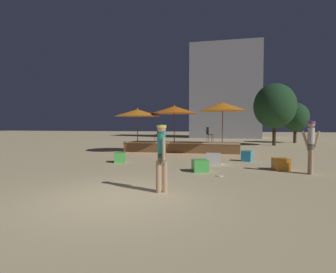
{
  "coord_description": "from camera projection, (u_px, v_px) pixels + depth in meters",
  "views": [
    {
      "loc": [
        2.49,
        -5.52,
        1.68
      ],
      "look_at": [
        0.0,
        5.89,
        1.16
      ],
      "focal_mm": 28.0,
      "sensor_mm": 36.0,
      "label": 1
    }
  ],
  "objects": [
    {
      "name": "ground_plane",
      "position": [
        113.0,
        198.0,
        5.99
      ],
      "size": [
        120.0,
        120.0,
        0.0
      ],
      "primitive_type": "plane",
      "color": "#D1B784"
    },
    {
      "name": "frisbee_disc",
      "position": [
        220.0,
        176.0,
        8.55
      ],
      "size": [
        0.23,
        0.23,
        0.03
      ],
      "color": "white",
      "rests_on": "ground"
    },
    {
      "name": "cube_seat_0",
      "position": [
        247.0,
        156.0,
        12.07
      ],
      "size": [
        0.56,
        0.56,
        0.49
      ],
      "rotation": [
        0.0,
        0.0,
        -0.32
      ],
      "color": "#2D9EDB",
      "rests_on": "ground"
    },
    {
      "name": "background_tree_1",
      "position": [
        295.0,
        117.0,
        24.25
      ],
      "size": [
        2.41,
        2.41,
        3.72
      ],
      "color": "#3D2B1C",
      "rests_on": "ground"
    },
    {
      "name": "background_tree_0",
      "position": [
        275.0,
        106.0,
        21.26
      ],
      "size": [
        3.33,
        3.33,
        5.05
      ],
      "color": "#3D2B1C",
      "rests_on": "ground"
    },
    {
      "name": "bistro_chair_1",
      "position": [
        159.0,
        133.0,
        16.28
      ],
      "size": [
        0.48,
        0.48,
        0.9
      ],
      "rotation": [
        0.0,
        0.0,
        3.98
      ],
      "color": "#47474C",
      "rests_on": "wooden_deck"
    },
    {
      "name": "patio_umbrella_0",
      "position": [
        174.0,
        110.0,
        15.81
      ],
      "size": [
        2.81,
        2.81,
        2.9
      ],
      "color": "brown",
      "rests_on": "ground"
    },
    {
      "name": "person_0",
      "position": [
        162.0,
        155.0,
        6.46
      ],
      "size": [
        0.3,
        0.43,
        1.68
      ],
      "rotation": [
        0.0,
        0.0,
        3.68
      ],
      "color": "tan",
      "rests_on": "ground"
    },
    {
      "name": "patio_umbrella_2",
      "position": [
        137.0,
        113.0,
        16.12
      ],
      "size": [
        2.85,
        2.85,
        2.72
      ],
      "color": "brown",
      "rests_on": "ground"
    },
    {
      "name": "wooden_deck",
      "position": [
        182.0,
        147.0,
        16.63
      ],
      "size": [
        7.02,
        2.25,
        0.64
      ],
      "color": "brown",
      "rests_on": "ground"
    },
    {
      "name": "bistro_chair_0",
      "position": [
        209.0,
        133.0,
        16.31
      ],
      "size": [
        0.43,
        0.43,
        0.9
      ],
      "rotation": [
        0.0,
        0.0,
        1.27
      ],
      "color": "#2D3338",
      "rests_on": "wooden_deck"
    },
    {
      "name": "cube_seat_3",
      "position": [
        213.0,
        159.0,
        11.12
      ],
      "size": [
        0.63,
        0.63,
        0.46
      ],
      "rotation": [
        0.0,
        0.0,
        0.02
      ],
      "color": "white",
      "rests_on": "ground"
    },
    {
      "name": "cube_seat_4",
      "position": [
        120.0,
        157.0,
        11.71
      ],
      "size": [
        0.62,
        0.62,
        0.44
      ],
      "rotation": [
        0.0,
        0.0,
        0.37
      ],
      "color": "#4CC651",
      "rests_on": "ground"
    },
    {
      "name": "cube_seat_2",
      "position": [
        200.0,
        166.0,
        9.41
      ],
      "size": [
        0.66,
        0.66,
        0.43
      ],
      "rotation": [
        0.0,
        0.0,
        0.32
      ],
      "color": "#4CC651",
      "rests_on": "ground"
    },
    {
      "name": "patio_umbrella_1",
      "position": [
        223.0,
        107.0,
        14.99
      ],
      "size": [
        2.7,
        2.7,
        3.06
      ],
      "color": "brown",
      "rests_on": "ground"
    },
    {
      "name": "cube_seat_1",
      "position": [
        281.0,
        164.0,
        9.7
      ],
      "size": [
        0.62,
        0.62,
        0.44
      ],
      "rotation": [
        0.0,
        0.0,
        0.2
      ],
      "color": "orange",
      "rests_on": "ground"
    },
    {
      "name": "person_1",
      "position": [
        311.0,
        144.0,
        8.89
      ],
      "size": [
        0.57,
        0.31,
        1.81
      ],
      "rotation": [
        0.0,
        0.0,
        1.5
      ],
      "color": "tan",
      "rests_on": "ground"
    },
    {
      "name": "distant_building",
      "position": [
        225.0,
        92.0,
        34.47
      ],
      "size": [
        8.85,
        4.94,
        12.02
      ],
      "color": "gray",
      "rests_on": "ground"
    }
  ]
}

